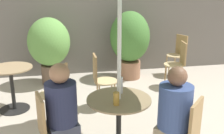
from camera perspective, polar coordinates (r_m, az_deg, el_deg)
name	(u,v)px	position (r m, az deg, el deg)	size (l,w,h in m)	color
storefront_wall	(85,7)	(5.86, -5.86, 12.94)	(10.00, 0.06, 3.00)	slate
cafe_table_near	(119,115)	(3.05, 1.48, -10.42)	(0.73, 0.73, 0.72)	black
cafe_table_far	(12,81)	(4.43, -21.03, -2.87)	(0.68, 0.68, 0.72)	black
bistro_chair_0	(50,127)	(2.80, -13.26, -12.68)	(0.41, 0.39, 0.90)	tan
bistro_chair_1	(186,133)	(2.74, 15.75, -13.60)	(0.43, 0.43, 0.90)	tan
bistro_chair_2	(179,60)	(5.23, 14.28, 1.41)	(0.40, 0.38, 0.90)	tan
bistro_chair_3	(100,76)	(4.18, -2.57, -2.05)	(0.38, 0.38, 0.90)	tan
bistro_chair_4	(178,51)	(5.98, 14.25, 3.35)	(0.42, 0.41, 0.90)	tan
bistro_chair_5	(57,89)	(3.73, -11.84, -4.82)	(0.43, 0.42, 0.90)	tan
seated_person_0	(63,108)	(2.75, -10.61, -8.87)	(0.36, 0.34, 1.21)	#42475B
seated_person_1	(173,113)	(2.70, 13.16, -9.72)	(0.42, 0.42, 1.21)	gray
beer_glass_0	(116,99)	(2.78, 0.94, -6.91)	(0.07, 0.07, 0.14)	#B28433
beer_glass_1	(120,85)	(3.07, 1.80, -3.98)	(0.06, 0.06, 0.19)	silver
potted_plant_0	(49,45)	(5.35, -13.53, 4.78)	(0.83, 0.83, 1.35)	brown
potted_plant_1	(130,40)	(5.58, 3.89, 5.85)	(0.84, 0.84, 1.44)	#93664C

